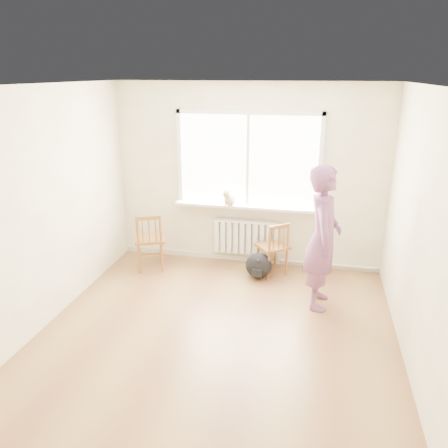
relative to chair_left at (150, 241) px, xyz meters
The scene contains 13 objects.
floor 2.19m from the chair_left, 50.52° to the right, with size 4.50×4.50×0.00m, color olive.
ceiling 3.11m from the chair_left, 50.52° to the right, with size 4.50×4.50×0.00m, color white.
back_wall 1.74m from the chair_left, 23.70° to the left, with size 4.00×0.01×2.70m, color #F1E7C1.
window 1.91m from the chair_left, 22.81° to the left, with size 2.12×0.05×1.42m.
windowsill 1.53m from the chair_left, 19.71° to the left, with size 2.15×0.22×0.04m, color white.
radiator 1.45m from the chair_left, 20.39° to the left, with size 1.00×0.12×0.55m.
heating_pipe 2.69m from the chair_left, 11.63° to the left, with size 0.04×0.04×1.40m, color silver.
baseboard 1.53m from the chair_left, 23.17° to the left, with size 4.00×0.03×0.08m, color beige.
chair_left is the anchor object (origin of this frame).
chair_right 1.84m from the chair_left, ahead, with size 0.55×0.55×0.81m.
person 2.57m from the chair_left, 12.19° to the right, with size 0.66×0.43×1.80m, color #C14059.
cat 1.35m from the chair_left, 19.56° to the left, with size 0.24×0.42×0.29m.
backpack 1.65m from the chair_left, ahead, with size 0.38×0.29×0.38m, color black.
Camera 1 is at (0.98, -3.99, 2.82)m, focal length 35.00 mm.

